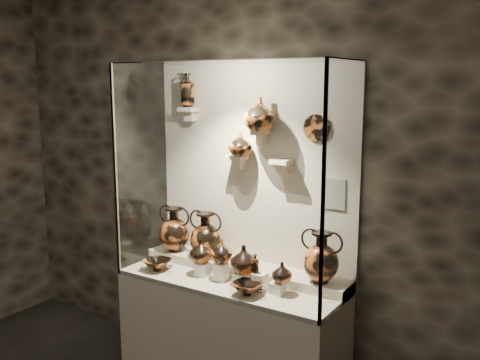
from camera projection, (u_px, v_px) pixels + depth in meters
name	position (u px, v px, depth m)	size (l,w,h in m)	color
wall_back	(254.00, 170.00, 4.06)	(5.00, 0.02, 3.20)	black
plinth	(231.00, 334.00, 4.01)	(1.70, 0.60, 0.80)	beige
front_tier	(231.00, 281.00, 3.93)	(1.68, 0.58, 0.03)	beige
rear_tier	(243.00, 270.00, 4.07)	(1.70, 0.25, 0.10)	beige
back_panel	(253.00, 170.00, 4.05)	(1.70, 0.03, 1.60)	beige
glass_front	(206.00, 183.00, 3.55)	(1.70, 0.01, 1.60)	white
glass_left	(142.00, 167.00, 4.24)	(0.01, 0.60, 1.60)	white
glass_right	(343.00, 189.00, 3.34)	(0.01, 0.60, 1.60)	white
glass_top	(230.00, 62.00, 3.65)	(1.70, 0.60, 0.01)	white
frame_post_left	(116.00, 172.00, 4.00)	(0.02, 0.02, 1.60)	gray
frame_post_right	(323.00, 197.00, 3.11)	(0.02, 0.02, 1.60)	gray
pedestal_a	(203.00, 269.00, 4.00)	(0.09, 0.09, 0.10)	silver
pedestal_b	(221.00, 272.00, 3.90)	(0.09, 0.09, 0.13)	silver
pedestal_c	(241.00, 279.00, 3.82)	(0.09, 0.09, 0.09)	silver
pedestal_d	(260.00, 281.00, 3.73)	(0.09, 0.09, 0.12)	silver
pedestal_e	(278.00, 288.00, 3.66)	(0.09, 0.09, 0.08)	silver
bracket_ul	(189.00, 109.00, 4.20)	(0.14, 0.12, 0.04)	beige
bracket_ca	(237.00, 158.00, 4.03)	(0.14, 0.12, 0.04)	beige
bracket_cb	(260.00, 132.00, 3.88)	(0.10, 0.12, 0.04)	beige
bracket_cc	(281.00, 162.00, 3.82)	(0.14, 0.12, 0.04)	beige
amphora_left	(175.00, 229.00, 4.34)	(0.29, 0.29, 0.37)	#A24D1F
amphora_mid	(206.00, 235.00, 4.18)	(0.29, 0.29, 0.36)	#B1561F
amphora_right	(321.00, 257.00, 3.66)	(0.29, 0.29, 0.36)	#A24D1F
jug_a	(201.00, 251.00, 3.99)	(0.17, 0.17, 0.18)	#A24D1F
jug_b	(221.00, 251.00, 3.89)	(0.17, 0.17, 0.18)	#B1561F
jug_c	(244.00, 259.00, 3.79)	(0.19, 0.19, 0.20)	#A24D1F
jug_e	(282.00, 272.00, 3.64)	(0.14, 0.14, 0.15)	#A24D1F
lekythos_small	(255.00, 262.00, 3.72)	(0.06, 0.06, 0.15)	#B1561F
kylix_left	(157.00, 264.00, 4.11)	(0.27, 0.23, 0.11)	#B1561F
kylix_right	(247.00, 287.00, 3.64)	(0.26, 0.22, 0.10)	#A24D1F
lekythos_tall	(188.00, 88.00, 4.16)	(0.12, 0.12, 0.29)	#A24D1F
ovoid_vase_a	(240.00, 144.00, 3.94)	(0.18, 0.18, 0.18)	#B1561F
ovoid_vase_b	(260.00, 114.00, 3.79)	(0.23, 0.23, 0.24)	#B1561F
wall_plate	(316.00, 128.00, 3.69)	(0.19, 0.19, 0.02)	#AB5621
info_placard	(333.00, 194.00, 3.70)	(0.16, 0.01, 0.22)	beige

